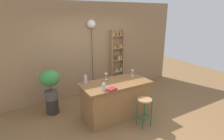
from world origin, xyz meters
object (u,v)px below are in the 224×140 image
object	(u,v)px
bottle_spirits_clear	(85,79)
wine_glass_left	(106,75)
spice_shelf	(117,59)
cookbook	(111,89)
bar_stool	(144,106)
bottle_vinegar	(104,87)
wine_glass_center	(132,72)
pendant_globe_light	(91,25)
plant_stool	(52,106)
potted_plant	(50,82)

from	to	relation	value
bottle_spirits_clear	wine_glass_left	size ratio (longest dim) A/B	1.53
spice_shelf	cookbook	distance (m)	2.25
bar_stool	spice_shelf	distance (m)	2.34
bar_stool	bottle_vinegar	xyz separation A→B (m)	(-0.82, 0.37, 0.50)
spice_shelf	cookbook	xyz separation A→B (m)	(-1.29, -1.84, -0.10)
spice_shelf	wine_glass_center	distance (m)	1.38
wine_glass_left	pendant_globe_light	world-z (taller)	pendant_globe_light
spice_shelf	bottle_vinegar	world-z (taller)	spice_shelf
wine_glass_center	pendant_globe_light	bearing A→B (deg)	110.55
spice_shelf	wine_glass_center	bearing A→B (deg)	-105.10
spice_shelf	bottle_spirits_clear	size ratio (longest dim) A/B	7.88
cookbook	plant_stool	bearing A→B (deg)	109.74
bottle_vinegar	wine_glass_left	size ratio (longest dim) A/B	1.50
plant_stool	potted_plant	xyz separation A→B (m)	(0.00, 0.00, 0.66)
pendant_globe_light	spice_shelf	bearing A→B (deg)	-2.03
bottle_spirits_clear	pendant_globe_light	distance (m)	1.84
bottle_vinegar	bar_stool	bearing A→B (deg)	-24.31
bottle_spirits_clear	wine_glass_left	bearing A→B (deg)	-3.39
spice_shelf	potted_plant	world-z (taller)	spice_shelf
pendant_globe_light	wine_glass_left	bearing A→B (deg)	-99.41
bar_stool	cookbook	size ratio (longest dim) A/B	3.14
spice_shelf	potted_plant	bearing A→B (deg)	-165.81
wine_glass_center	pendant_globe_light	world-z (taller)	pendant_globe_light
bottle_spirits_clear	pendant_globe_light	world-z (taller)	pendant_globe_light
bottle_vinegar	spice_shelf	bearing A→B (deg)	51.21
cookbook	pendant_globe_light	size ratio (longest dim) A/B	0.09
wine_glass_left	pendant_globe_light	distance (m)	1.70
wine_glass_left	wine_glass_center	bearing A→B (deg)	-9.21
spice_shelf	wine_glass_left	xyz separation A→B (m)	(-1.08, -1.22, -0.00)
potted_plant	wine_glass_left	size ratio (longest dim) A/B	4.60
spice_shelf	potted_plant	size ratio (longest dim) A/B	2.62
spice_shelf	potted_plant	distance (m)	2.38
plant_stool	bottle_spirits_clear	size ratio (longest dim) A/B	1.59
wine_glass_left	cookbook	xyz separation A→B (m)	(-0.21, -0.63, -0.10)
cookbook	wine_glass_left	bearing A→B (deg)	52.32
bottle_spirits_clear	bottle_vinegar	size ratio (longest dim) A/B	1.02
spice_shelf	bottle_vinegar	size ratio (longest dim) A/B	8.05
bottle_vinegar	wine_glass_center	world-z (taller)	bottle_vinegar
plant_stool	wine_glass_left	bearing A→B (deg)	-27.42
plant_stool	cookbook	xyz separation A→B (m)	(1.01, -1.26, 0.71)
plant_stool	bottle_spirits_clear	world-z (taller)	bottle_spirits_clear
cookbook	bottle_spirits_clear	bearing A→B (deg)	96.98
bar_stool	bottle_spirits_clear	bearing A→B (deg)	133.83
plant_stool	spice_shelf	bearing A→B (deg)	14.19
bottle_vinegar	plant_stool	bearing A→B (deg)	124.00
potted_plant	cookbook	size ratio (longest dim) A/B	3.59
potted_plant	bottle_spirits_clear	bearing A→B (deg)	-41.16
potted_plant	spice_shelf	bearing A→B (deg)	14.19
bottle_vinegar	wine_glass_left	world-z (taller)	bottle_vinegar
bar_stool	bottle_vinegar	world-z (taller)	bottle_vinegar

